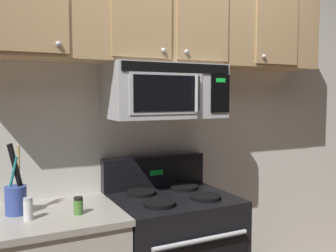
# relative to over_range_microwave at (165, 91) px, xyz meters

# --- Properties ---
(back_wall) EXTENTS (5.20, 0.10, 2.70)m
(back_wall) POSITION_rel_over_range_microwave_xyz_m (0.00, 0.25, -0.23)
(back_wall) COLOR silver
(back_wall) RESTS_ON ground_plane
(over_range_microwave) EXTENTS (0.76, 0.43, 0.35)m
(over_range_microwave) POSITION_rel_over_range_microwave_xyz_m (0.00, 0.00, 0.00)
(over_range_microwave) COLOR #B7BABF
(upper_cabinets) EXTENTS (2.50, 0.36, 0.55)m
(upper_cabinets) POSITION_rel_over_range_microwave_xyz_m (0.00, 0.03, 0.45)
(upper_cabinets) COLOR tan
(utensil_crock_blue) EXTENTS (0.11, 0.11, 0.40)m
(utensil_crock_blue) POSITION_rel_over_range_microwave_xyz_m (-0.93, -0.06, -0.58)
(utensil_crock_blue) COLOR #384C9E
(utensil_crock_blue) RESTS_ON counter_segment
(salt_shaker) EXTENTS (0.05, 0.05, 0.12)m
(salt_shaker) POSITION_rel_over_range_microwave_xyz_m (-0.88, -0.18, -0.62)
(salt_shaker) COLOR white
(salt_shaker) RESTS_ON counter_segment
(spice_jar) EXTENTS (0.05, 0.05, 0.09)m
(spice_jar) POSITION_rel_over_range_microwave_xyz_m (-0.62, -0.20, -0.63)
(spice_jar) COLOR #4C7F33
(spice_jar) RESTS_ON counter_segment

